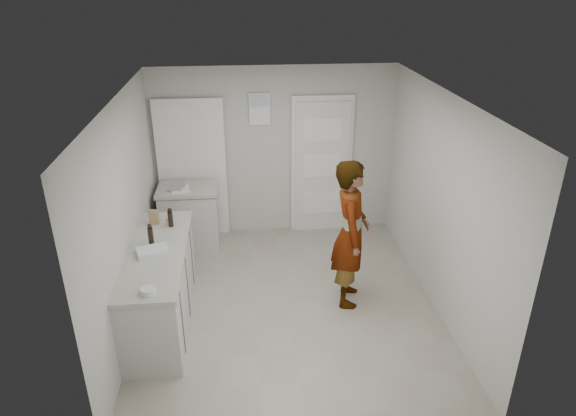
{
  "coord_description": "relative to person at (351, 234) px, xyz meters",
  "views": [
    {
      "loc": [
        -0.5,
        -5.14,
        3.67
      ],
      "look_at": [
        0.05,
        0.4,
        1.09
      ],
      "focal_mm": 32.0,
      "sensor_mm": 36.0,
      "label": 1
    }
  ],
  "objects": [
    {
      "name": "papers",
      "position": [
        -2.08,
        1.48,
        0.03
      ],
      "size": [
        0.29,
        0.35,
        0.01
      ],
      "primitive_type": "cube",
      "rotation": [
        0.0,
        0.0,
        0.16
      ],
      "color": "white",
      "rests_on": "side_counter"
    },
    {
      "name": "spice_jar",
      "position": [
        -2.11,
        0.36,
        0.07
      ],
      "size": [
        0.06,
        0.06,
        0.09
      ],
      "primitive_type": "cylinder",
      "color": "tan",
      "rests_on": "main_counter"
    },
    {
      "name": "main_counter",
      "position": [
        -2.19,
        -0.23,
        -0.47
      ],
      "size": [
        0.64,
        1.96,
        0.93
      ],
      "color": "silver",
      "rests_on": "ground"
    },
    {
      "name": "cake_mix_box",
      "position": [
        -2.28,
        0.43,
        0.12
      ],
      "size": [
        0.12,
        0.07,
        0.18
      ],
      "primitive_type": "cube",
      "rotation": [
        0.0,
        0.0,
        -0.15
      ],
      "color": "#8A6445",
      "rests_on": "main_counter"
    },
    {
      "name": "baking_dish",
      "position": [
        -2.21,
        -0.29,
        0.05
      ],
      "size": [
        0.37,
        0.31,
        0.06
      ],
      "rotation": [
        0.0,
        0.0,
        0.3
      ],
      "color": "silver",
      "rests_on": "main_counter"
    },
    {
      "name": "egg_bowl",
      "position": [
        -2.14,
        -1.05,
        0.05
      ],
      "size": [
        0.14,
        0.14,
        0.06
      ],
      "color": "silver",
      "rests_on": "main_counter"
    },
    {
      "name": "ground",
      "position": [
        -0.74,
        -0.03,
        -0.9
      ],
      "size": [
        4.0,
        4.0,
        0.0
      ],
      "primitive_type": "plane",
      "color": "#A09786",
      "rests_on": "ground"
    },
    {
      "name": "side_counter",
      "position": [
        -1.99,
        1.52,
        -0.47
      ],
      "size": [
        0.84,
        0.61,
        0.93
      ],
      "color": "silver",
      "rests_on": "ground"
    },
    {
      "name": "person",
      "position": [
        0.0,
        0.0,
        0.0
      ],
      "size": [
        0.54,
        0.72,
        1.8
      ],
      "primitive_type": "imported",
      "rotation": [
        0.0,
        0.0,
        1.4
      ],
      "color": "silver",
      "rests_on": "ground"
    },
    {
      "name": "room_shell",
      "position": [
        -0.91,
        1.93,
        0.13
      ],
      "size": [
        4.0,
        4.0,
        4.0
      ],
      "color": "#AAA7A1",
      "rests_on": "ground"
    },
    {
      "name": "oil_cruet_b",
      "position": [
        -2.24,
        -0.11,
        0.15
      ],
      "size": [
        0.06,
        0.06,
        0.27
      ],
      "color": "black",
      "rests_on": "main_counter"
    },
    {
      "name": "oil_cruet_a",
      "position": [
        -2.08,
        0.34,
        0.14
      ],
      "size": [
        0.06,
        0.06,
        0.24
      ],
      "color": "black",
      "rests_on": "main_counter"
    }
  ]
}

